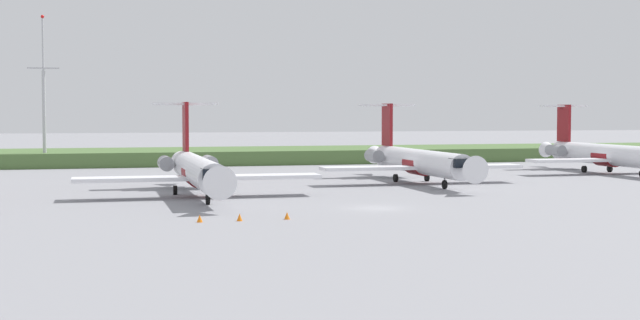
{
  "coord_description": "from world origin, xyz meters",
  "views": [
    {
      "loc": [
        -22.51,
        -68.48,
        7.89
      ],
      "look_at": [
        0.0,
        18.82,
        3.0
      ],
      "focal_mm": 49.22,
      "sensor_mm": 36.0,
      "label": 1
    }
  ],
  "objects": [
    {
      "name": "regional_jet_third",
      "position": [
        12.54,
        23.8,
        2.54
      ],
      "size": [
        22.81,
        31.0,
        9.0
      ],
      "color": "white",
      "rests_on": "ground"
    },
    {
      "name": "safety_cone_front_marker",
      "position": [
        -15.25,
        -5.65,
        0.28
      ],
      "size": [
        0.44,
        0.44,
        0.55
      ],
      "primitive_type": "cone",
      "color": "orange",
      "rests_on": "ground"
    },
    {
      "name": "regional_jet_fourth",
      "position": [
        41.79,
        32.38,
        2.54
      ],
      "size": [
        22.81,
        31.0,
        9.0
      ],
      "color": "white",
      "rests_on": "ground"
    },
    {
      "name": "regional_jet_second",
      "position": [
        -13.16,
        14.34,
        2.54
      ],
      "size": [
        22.81,
        31.0,
        9.0
      ],
      "color": "white",
      "rests_on": "ground"
    },
    {
      "name": "safety_cone_mid_marker",
      "position": [
        -12.35,
        -5.6,
        0.28
      ],
      "size": [
        0.44,
        0.44,
        0.55
      ],
      "primitive_type": "cone",
      "color": "orange",
      "rests_on": "ground"
    },
    {
      "name": "antenna_mast",
      "position": [
        -29.4,
        62.18,
        9.04
      ],
      "size": [
        4.4,
        0.5,
        21.71
      ],
      "color": "#B2B2B7",
      "rests_on": "ground"
    },
    {
      "name": "safety_cone_rear_marker",
      "position": [
        -8.79,
        -5.5,
        0.28
      ],
      "size": [
        0.44,
        0.44,
        0.55
      ],
      "primitive_type": "cone",
      "color": "orange",
      "rests_on": "ground"
    },
    {
      "name": "ground_plane",
      "position": [
        0.0,
        30.0,
        0.0
      ],
      "size": [
        500.0,
        500.0,
        0.0
      ],
      "primitive_type": "plane",
      "color": "gray"
    },
    {
      "name": "grass_berm",
      "position": [
        0.0,
        69.07,
        1.07
      ],
      "size": [
        320.0,
        20.0,
        2.14
      ],
      "primitive_type": "cube",
      "color": "#4C6B38",
      "rests_on": "ground"
    }
  ]
}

